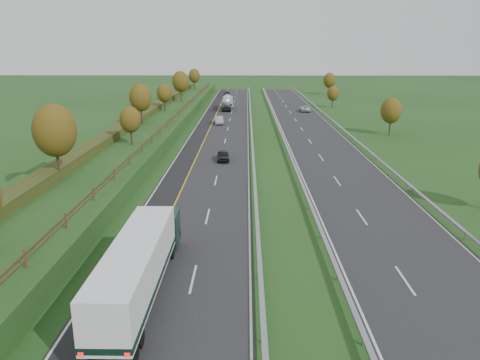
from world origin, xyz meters
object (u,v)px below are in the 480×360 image
object	(u,v)px
box_lorry	(140,263)
car_small_far	(227,94)
car_oncoming	(305,109)
car_silver_mid	(219,120)
road_tanker	(227,102)
car_dark_near	(223,156)

from	to	relation	value
box_lorry	car_small_far	size ratio (longest dim) A/B	3.22
box_lorry	car_oncoming	size ratio (longest dim) A/B	3.22
box_lorry	car_silver_mid	world-z (taller)	box_lorry
road_tanker	car_dark_near	world-z (taller)	road_tanker
box_lorry	car_oncoming	world-z (taller)	box_lorry
road_tanker	car_small_far	xyz separation A→B (m)	(-1.32, 32.30, -1.09)
car_dark_near	car_oncoming	bearing A→B (deg)	68.42
car_dark_near	car_small_far	bearing A→B (deg)	88.81
road_tanker	car_oncoming	size ratio (longest dim) A/B	2.22
car_dark_near	box_lorry	bearing A→B (deg)	-98.16
box_lorry	road_tanker	size ratio (longest dim) A/B	1.45
box_lorry	car_small_far	xyz separation A→B (m)	(0.22, 124.41, -1.56)
box_lorry	car_silver_mid	size ratio (longest dim) A/B	3.52
car_small_far	car_silver_mid	bearing A→B (deg)	-94.95
car_silver_mid	car_small_far	bearing A→B (deg)	84.21
car_dark_near	car_small_far	distance (m)	88.09
car_silver_mid	car_small_far	size ratio (longest dim) A/B	0.91
car_dark_near	car_small_far	world-z (taller)	car_small_far
road_tanker	car_silver_mid	bearing A→B (deg)	-91.78
car_oncoming	car_silver_mid	bearing A→B (deg)	45.33
car_small_far	car_oncoming	bearing A→B (deg)	-66.42
road_tanker	car_small_far	world-z (taller)	road_tanker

